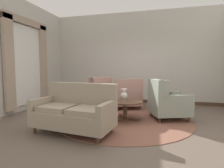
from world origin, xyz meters
The scene contains 13 objects.
ground centered at (0.00, 0.00, 0.00)m, with size 9.01×9.01×0.00m, color brown.
wall_back centered at (0.00, 2.70, 1.70)m, with size 6.59×0.08×3.40m, color #BCB7AD.
wall_left centered at (-3.22, 0.81, 1.70)m, with size 0.08×3.78×3.40m, color #BCB7AD.
baseboard_back centered at (0.00, 2.65, 0.06)m, with size 6.43×0.03×0.12m, color #4C3323.
area_rug centered at (0.00, 0.30, 0.01)m, with size 3.41×3.41×0.01m, color brown.
window_with_curtains centered at (-3.12, 0.61, 1.55)m, with size 0.12×1.83×2.70m.
coffee_table centered at (0.06, 0.18, 0.41)m, with size 0.88×0.88×0.50m.
porcelain_vase centered at (0.02, 0.21, 0.63)m, with size 0.18×0.18×0.29m.
settee centered at (-0.77, -0.91, 0.42)m, with size 1.70×0.98×0.99m.
armchair_foreground_right centered at (-1.05, 1.08, 0.44)m, with size 1.09×1.05×1.04m.
armchair_near_window centered at (1.06, 0.54, 0.43)m, with size 1.12×1.07×1.03m.
armchair_far_left centered at (-0.12, 1.49, 0.42)m, with size 1.10×1.10×0.98m.
side_table centered at (0.99, 1.00, 0.40)m, with size 0.47×0.47×0.66m.
Camera 1 is at (0.88, -4.20, 1.30)m, focal length 29.00 mm.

